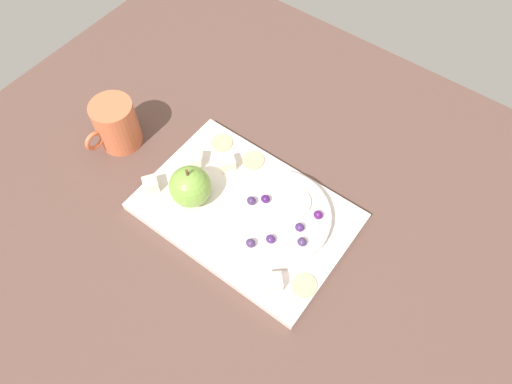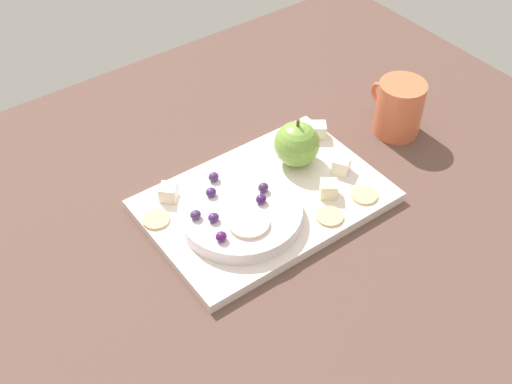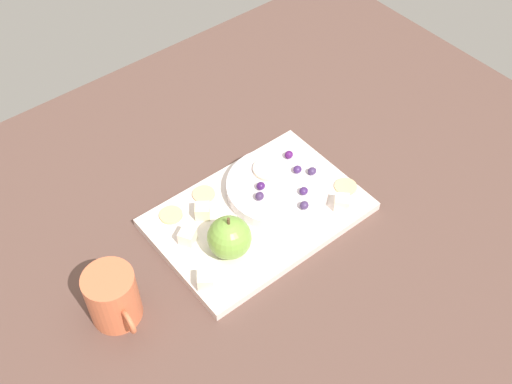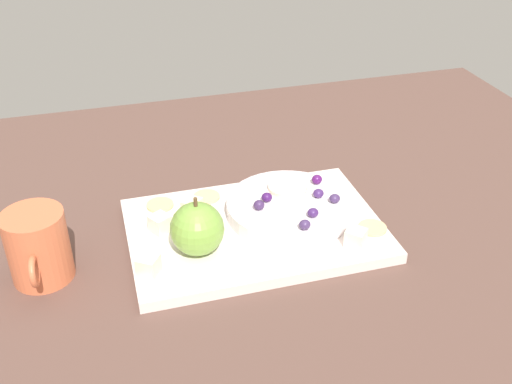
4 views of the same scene
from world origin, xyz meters
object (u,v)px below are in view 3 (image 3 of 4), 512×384
at_px(apple_whole, 229,238).
at_px(grape_0, 260,196).
at_px(cheese_cube_0, 188,237).
at_px(cheese_cube_2, 205,280).
at_px(cracker_1, 204,194).
at_px(grape_1, 262,187).
at_px(apple_slice_0, 269,169).
at_px(cracker_2, 171,215).
at_px(grape_3, 304,191).
at_px(grape_2, 304,205).
at_px(grape_6, 297,169).
at_px(grape_5, 289,155).
at_px(platter, 258,214).
at_px(cheese_cube_3, 202,211).
at_px(cracker_0, 346,187).
at_px(grape_4, 312,171).
at_px(cup, 113,297).
at_px(serving_dish, 277,188).
at_px(cheese_cube_1, 341,202).

xyz_separation_m(apple_whole, grape_0, (0.10, 0.04, -0.01)).
xyz_separation_m(cheese_cube_0, cheese_cube_2, (-0.03, -0.09, 0.00)).
bearing_deg(cracker_1, grape_1, -43.19).
bearing_deg(apple_slice_0, grape_0, -143.47).
height_order(cracker_2, apple_slice_0, apple_slice_0).
distance_m(cheese_cube_0, cheese_cube_2, 0.09).
distance_m(grape_0, grape_3, 0.08).
relative_size(grape_0, grape_3, 1.00).
bearing_deg(grape_2, grape_6, 56.48).
bearing_deg(grape_6, cheese_cube_2, -163.19).
bearing_deg(grape_1, grape_5, 19.72).
height_order(platter, grape_0, grape_0).
bearing_deg(cheese_cube_0, cracker_2, 82.52).
relative_size(platter, cheese_cube_3, 14.32).
relative_size(cracker_0, grape_5, 2.53).
height_order(cheese_cube_3, cracker_1, cheese_cube_3).
bearing_deg(cracker_0, apple_slice_0, 131.95).
relative_size(cheese_cube_2, cracker_2, 0.62).
xyz_separation_m(cheese_cube_3, grape_4, (0.20, -0.06, 0.02)).
bearing_deg(apple_slice_0, platter, -143.42).
distance_m(cracker_1, cup, 0.26).
xyz_separation_m(platter, apple_whole, (-0.09, -0.04, 0.04)).
bearing_deg(serving_dish, apple_slice_0, 74.42).
xyz_separation_m(grape_1, grape_3, (0.05, -0.05, -0.00)).
xyz_separation_m(cheese_cube_1, cracker_1, (-0.17, 0.17, -0.01)).
height_order(cheese_cube_2, cup, cup).
xyz_separation_m(cracker_2, grape_5, (0.24, -0.04, 0.03)).
bearing_deg(grape_3, cup, 177.11).
height_order(cracker_0, grape_3, grape_3).
distance_m(grape_1, grape_3, 0.07).
distance_m(cheese_cube_3, grape_4, 0.21).
relative_size(apple_whole, cracker_1, 1.79).
xyz_separation_m(grape_4, grape_6, (-0.02, 0.02, -0.00)).
distance_m(apple_whole, grape_5, 0.22).
height_order(apple_whole, grape_4, apple_whole).
height_order(platter, cracker_2, cracker_2).
relative_size(apple_whole, grape_2, 4.52).
relative_size(platter, grape_3, 22.38).
bearing_deg(platter, cracker_0, -19.22).
relative_size(platter, grape_1, 22.38).
xyz_separation_m(serving_dish, grape_5, (0.06, 0.04, 0.02)).
distance_m(apple_whole, cracker_0, 0.25).
height_order(apple_whole, cheese_cube_2, apple_whole).
bearing_deg(grape_2, apple_whole, 171.88).
bearing_deg(cracker_2, grape_5, -8.90).
relative_size(cheese_cube_1, grape_1, 1.56).
bearing_deg(grape_3, cracker_0, -15.65).
xyz_separation_m(grape_3, grape_4, (0.04, 0.03, 0.00)).
xyz_separation_m(cracker_2, grape_2, (0.18, -0.14, 0.03)).
bearing_deg(grape_1, cracker_1, 136.81).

